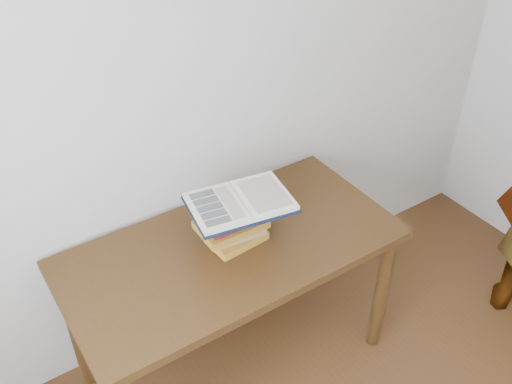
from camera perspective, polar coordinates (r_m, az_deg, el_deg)
desk at (r=2.35m, az=-2.41°, el=-7.15°), size 1.35×0.68×0.72m
book_stack at (r=2.25m, az=-2.39°, el=-2.98°), size 0.26×0.19×0.19m
open_book at (r=2.17m, az=-1.58°, el=-1.04°), size 0.43×0.33×0.03m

